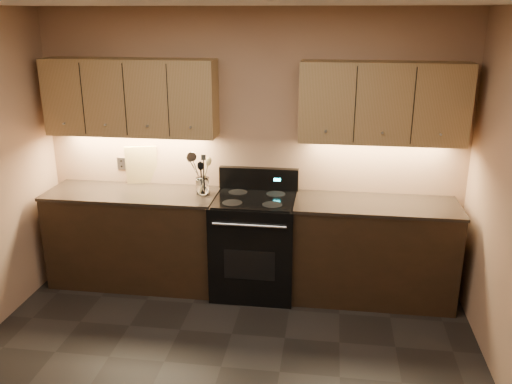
# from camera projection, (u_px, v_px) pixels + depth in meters

# --- Properties ---
(ceiling) EXTENTS (4.00, 4.00, 0.00)m
(ceiling) POSITION_uv_depth(u_px,v_px,m) (194.00, 1.00, 2.85)
(ceiling) COLOR silver
(ceiling) RESTS_ON wall_back
(wall_back) EXTENTS (4.00, 0.04, 2.60)m
(wall_back) POSITION_uv_depth(u_px,v_px,m) (251.00, 150.00, 5.14)
(wall_back) COLOR tan
(wall_back) RESTS_ON ground
(counter_left) EXTENTS (1.62, 0.62, 0.93)m
(counter_left) POSITION_uv_depth(u_px,v_px,m) (135.00, 237.00, 5.27)
(counter_left) COLOR black
(counter_left) RESTS_ON ground
(counter_right) EXTENTS (1.46, 0.62, 0.93)m
(counter_right) POSITION_uv_depth(u_px,v_px,m) (373.00, 251.00, 4.97)
(counter_right) COLOR black
(counter_right) RESTS_ON ground
(stove) EXTENTS (0.76, 0.68, 1.14)m
(stove) POSITION_uv_depth(u_px,v_px,m) (255.00, 243.00, 5.09)
(stove) COLOR black
(stove) RESTS_ON ground
(upper_cab_left) EXTENTS (1.60, 0.30, 0.70)m
(upper_cab_left) POSITION_uv_depth(u_px,v_px,m) (131.00, 97.00, 4.99)
(upper_cab_left) COLOR #A68353
(upper_cab_left) RESTS_ON wall_back
(upper_cab_right) EXTENTS (1.44, 0.30, 0.70)m
(upper_cab_right) POSITION_uv_depth(u_px,v_px,m) (383.00, 103.00, 4.69)
(upper_cab_right) COLOR #A68353
(upper_cab_right) RESTS_ON wall_back
(outlet_plate) EXTENTS (0.08, 0.01, 0.12)m
(outlet_plate) POSITION_uv_depth(u_px,v_px,m) (122.00, 164.00, 5.37)
(outlet_plate) COLOR #B2B5BA
(outlet_plate) RESTS_ON wall_back
(utensil_crock) EXTENTS (0.13, 0.13, 0.16)m
(utensil_crock) POSITION_uv_depth(u_px,v_px,m) (203.00, 186.00, 5.06)
(utensil_crock) COLOR white
(utensil_crock) RESTS_ON counter_left
(cutting_board) EXTENTS (0.31, 0.15, 0.39)m
(cutting_board) POSITION_uv_depth(u_px,v_px,m) (142.00, 165.00, 5.31)
(cutting_board) COLOR #DCBD76
(cutting_board) RESTS_ON counter_left
(wooden_spoon) EXTENTS (0.14, 0.17, 0.33)m
(wooden_spoon) POSITION_uv_depth(u_px,v_px,m) (200.00, 175.00, 5.01)
(wooden_spoon) COLOR #DCBD76
(wooden_spoon) RESTS_ON utensil_crock
(black_spoon) EXTENTS (0.07, 0.11, 0.30)m
(black_spoon) POSITION_uv_depth(u_px,v_px,m) (202.00, 176.00, 5.05)
(black_spoon) COLOR black
(black_spoon) RESTS_ON utensil_crock
(black_turner) EXTENTS (0.12, 0.20, 0.38)m
(black_turner) POSITION_uv_depth(u_px,v_px,m) (203.00, 174.00, 4.98)
(black_turner) COLOR black
(black_turner) RESTS_ON utensil_crock
(steel_spatula) EXTENTS (0.27, 0.12, 0.40)m
(steel_spatula) POSITION_uv_depth(u_px,v_px,m) (206.00, 172.00, 5.02)
(steel_spatula) COLOR silver
(steel_spatula) RESTS_ON utensil_crock
(steel_skimmer) EXTENTS (0.20, 0.12, 0.40)m
(steel_skimmer) POSITION_uv_depth(u_px,v_px,m) (204.00, 173.00, 4.99)
(steel_skimmer) COLOR silver
(steel_skimmer) RESTS_ON utensil_crock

